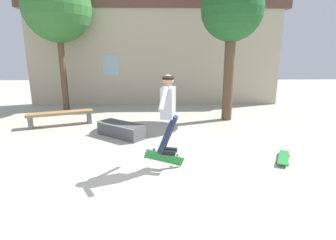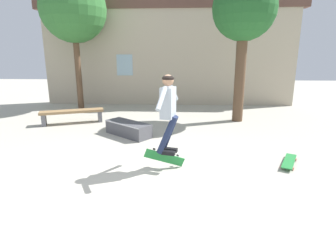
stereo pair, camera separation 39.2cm
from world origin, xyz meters
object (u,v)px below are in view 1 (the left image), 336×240
at_px(park_bench, 60,115).
at_px(tree_left, 57,8).
at_px(tree_right, 232,12).
at_px(skateboard_resting, 283,157).
at_px(skate_ledge, 121,130).
at_px(skateboard_flipping, 164,158).
at_px(skater, 168,107).

bearing_deg(park_bench, tree_left, 83.89).
xyz_separation_m(tree_right, park_bench, (-5.43, -0.66, -3.16)).
height_order(tree_left, skateboard_resting, tree_left).
bearing_deg(skate_ledge, skateboard_flipping, -23.96).
relative_size(skate_ledge, skateboard_flipping, 1.78).
relative_size(tree_left, park_bench, 2.64).
distance_m(skater, skateboard_flipping, 1.01).
bearing_deg(tree_right, skateboard_flipping, -118.87).
height_order(skate_ledge, skater, skater).
distance_m(tree_left, skateboard_resting, 9.34).
height_order(tree_right, skate_ledge, tree_right).
xyz_separation_m(park_bench, skater, (3.29, -3.36, 0.90)).
xyz_separation_m(tree_right, skateboard_resting, (0.32, -3.67, -3.42)).
height_order(tree_right, skater, tree_right).
bearing_deg(tree_left, skateboard_resting, -40.76).
distance_m(tree_right, skate_ledge, 5.07).
distance_m(skater, skateboard_resting, 2.74).
height_order(skater, skateboard_flipping, skater).
bearing_deg(skater, park_bench, 148.54).
distance_m(tree_right, skater, 5.09).
xyz_separation_m(tree_right, skater, (-2.14, -4.03, -2.25)).
xyz_separation_m(park_bench, skate_ledge, (2.07, -1.21, -0.14)).
distance_m(tree_right, skateboard_resting, 5.03).
bearing_deg(skateboard_flipping, tree_right, 47.78).
xyz_separation_m(tree_right, tree_left, (-6.15, 1.90, 0.39)).
bearing_deg(tree_left, tree_right, -17.16).
relative_size(tree_left, skate_ledge, 3.65).
bearing_deg(park_bench, skateboard_flipping, -67.72).
bearing_deg(skater, skateboard_flipping, 176.46).
relative_size(tree_left, skateboard_resting, 6.05).
distance_m(skate_ledge, skateboard_resting, 4.09).
distance_m(tree_right, skateboard_flipping, 5.62).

